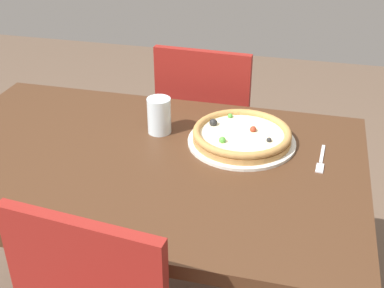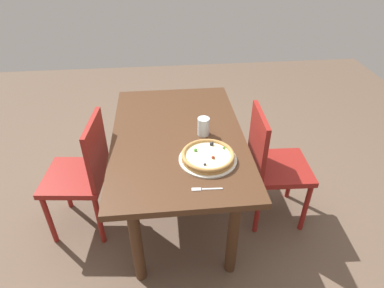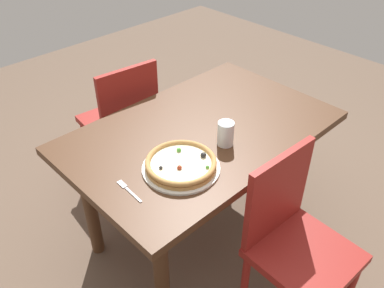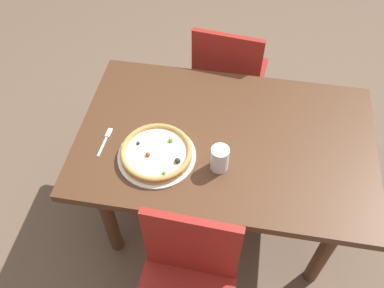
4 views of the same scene
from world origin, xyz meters
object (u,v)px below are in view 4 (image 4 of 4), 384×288
at_px(plate, 157,156).
at_px(pizza, 157,152).
at_px(chair_far, 228,78).
at_px(drinking_glass, 220,159).
at_px(dining_table, 224,151).
at_px(fork, 106,140).

distance_m(plate, pizza, 0.03).
height_order(chair_far, drinking_glass, chair_far).
xyz_separation_m(dining_table, chair_far, (-0.05, 0.65, -0.13)).
xyz_separation_m(pizza, drinking_glass, (0.28, -0.01, 0.03)).
bearing_deg(fork, dining_table, -75.59).
height_order(pizza, fork, pizza).
relative_size(dining_table, fork, 8.17).
bearing_deg(pizza, plate, 163.07).
height_order(pizza, drinking_glass, drinking_glass).
distance_m(chair_far, drinking_glass, 0.86).
distance_m(fork, drinking_glass, 0.53).
distance_m(dining_table, drinking_glass, 0.23).
distance_m(dining_table, chair_far, 0.66).
xyz_separation_m(chair_far, plate, (-0.24, -0.80, 0.24)).
bearing_deg(dining_table, plate, -150.98).
bearing_deg(drinking_glass, pizza, 178.14).
height_order(dining_table, drinking_glass, drinking_glass).
relative_size(plate, fork, 2.08).
bearing_deg(pizza, chair_far, 73.36).
xyz_separation_m(dining_table, plate, (-0.29, -0.16, 0.10)).
bearing_deg(pizza, fork, 167.87).
relative_size(dining_table, pizza, 4.31).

